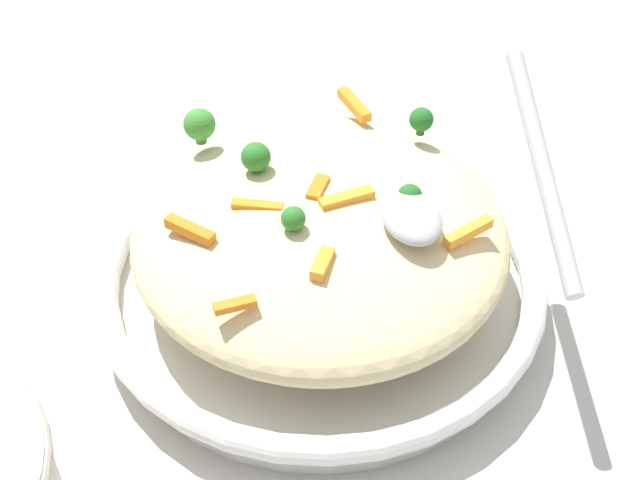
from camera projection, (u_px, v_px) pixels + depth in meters
The scene contains 17 objects.
ground_plane at pixel (320, 301), 0.69m from camera, with size 2.40×2.40×0.00m, color beige.
serving_bowl at pixel (320, 280), 0.68m from camera, with size 0.34×0.34×0.04m.
pasta_mound at pixel (320, 233), 0.64m from camera, with size 0.28×0.27×0.07m, color beige.
carrot_piece_0 at pixel (354, 104), 0.71m from camera, with size 0.04×0.01×0.01m, color orange.
carrot_piece_1 at pixel (190, 230), 0.60m from camera, with size 0.04×0.01×0.01m, color orange.
carrot_piece_2 at pixel (347, 199), 0.62m from camera, with size 0.04×0.01×0.01m, color orange.
carrot_piece_3 at pixel (235, 305), 0.55m from camera, with size 0.03×0.01×0.01m, color orange.
carrot_piece_4 at pixel (315, 188), 0.62m from camera, with size 0.03×0.01×0.01m, color orange.
carrot_piece_5 at pixel (323, 264), 0.57m from camera, with size 0.03×0.01×0.01m, color orange.
carrot_piece_6 at pixel (258, 209), 0.61m from camera, with size 0.04×0.01×0.01m, color orange.
carrot_piece_7 at pixel (468, 232), 0.60m from camera, with size 0.04×0.01×0.01m, color orange.
broccoli_floret_0 at pixel (200, 125), 0.67m from camera, with size 0.02×0.02×0.03m.
broccoli_floret_1 at pixel (410, 197), 0.61m from camera, with size 0.02×0.02×0.02m.
broccoli_floret_2 at pixel (256, 157), 0.64m from camera, with size 0.02×0.02×0.02m.
broccoli_floret_3 at pixel (293, 219), 0.59m from camera, with size 0.02×0.02×0.02m.
broccoli_floret_4 at pixel (421, 120), 0.68m from camera, with size 0.02×0.02×0.02m.
serving_spoon at pixel (462, 198), 0.59m from camera, with size 0.17×0.12×0.08m.
Camera 1 is at (-0.47, 0.11, 0.50)m, focal length 49.85 mm.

